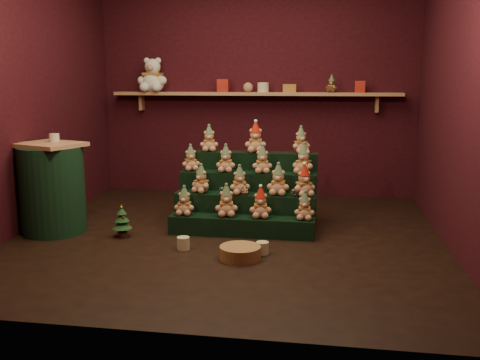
% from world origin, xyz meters
% --- Properties ---
extents(ground, '(4.00, 4.00, 0.00)m').
position_xyz_m(ground, '(0.00, 0.00, 0.00)').
color(ground, black).
rests_on(ground, ground).
extents(back_wall, '(4.00, 0.10, 2.80)m').
position_xyz_m(back_wall, '(0.00, 2.05, 1.40)').
color(back_wall, black).
rests_on(back_wall, ground).
extents(front_wall, '(4.00, 0.10, 2.80)m').
position_xyz_m(front_wall, '(0.00, -2.05, 1.40)').
color(front_wall, black).
rests_on(front_wall, ground).
extents(left_wall, '(0.10, 4.00, 2.80)m').
position_xyz_m(left_wall, '(-2.05, 0.00, 1.40)').
color(left_wall, black).
rests_on(left_wall, ground).
extents(right_wall, '(0.10, 4.00, 2.80)m').
position_xyz_m(right_wall, '(2.05, 0.00, 1.40)').
color(right_wall, black).
rests_on(right_wall, ground).
extents(back_shelf, '(3.60, 0.26, 0.24)m').
position_xyz_m(back_shelf, '(0.00, 1.87, 1.29)').
color(back_shelf, tan).
rests_on(back_shelf, ground).
extents(riser_tier_front, '(1.40, 0.22, 0.18)m').
position_xyz_m(riser_tier_front, '(0.12, 0.07, 0.09)').
color(riser_tier_front, black).
rests_on(riser_tier_front, ground).
extents(riser_tier_midfront, '(1.40, 0.22, 0.36)m').
position_xyz_m(riser_tier_midfront, '(0.12, 0.29, 0.18)').
color(riser_tier_midfront, black).
rests_on(riser_tier_midfront, ground).
extents(riser_tier_midback, '(1.40, 0.22, 0.54)m').
position_xyz_m(riser_tier_midback, '(0.12, 0.51, 0.27)').
color(riser_tier_midback, black).
rests_on(riser_tier_midback, ground).
extents(riser_tier_back, '(1.40, 0.22, 0.72)m').
position_xyz_m(riser_tier_back, '(0.12, 0.73, 0.36)').
color(riser_tier_back, black).
rests_on(riser_tier_back, ground).
extents(teddy_0, '(0.20, 0.18, 0.28)m').
position_xyz_m(teddy_0, '(-0.44, 0.07, 0.32)').
color(teddy_0, tan).
rests_on(teddy_0, riser_tier_front).
extents(teddy_1, '(0.25, 0.23, 0.30)m').
position_xyz_m(teddy_1, '(-0.03, 0.09, 0.33)').
color(teddy_1, tan).
rests_on(teddy_1, riser_tier_front).
extents(teddy_2, '(0.23, 0.21, 0.29)m').
position_xyz_m(teddy_2, '(0.30, 0.08, 0.33)').
color(teddy_2, tan).
rests_on(teddy_2, riser_tier_front).
extents(teddy_3, '(0.19, 0.17, 0.26)m').
position_xyz_m(teddy_3, '(0.72, 0.07, 0.31)').
color(teddy_3, tan).
rests_on(teddy_3, riser_tier_front).
extents(teddy_4, '(0.26, 0.25, 0.28)m').
position_xyz_m(teddy_4, '(-0.32, 0.29, 0.50)').
color(teddy_4, tan).
rests_on(teddy_4, riser_tier_midfront).
extents(teddy_5, '(0.25, 0.24, 0.28)m').
position_xyz_m(teddy_5, '(0.07, 0.27, 0.50)').
color(teddy_5, tan).
rests_on(teddy_5, riser_tier_midfront).
extents(teddy_6, '(0.23, 0.21, 0.31)m').
position_xyz_m(teddy_6, '(0.45, 0.30, 0.51)').
color(teddy_6, tan).
rests_on(teddy_6, riser_tier_midfront).
extents(teddy_7, '(0.29, 0.28, 0.30)m').
position_xyz_m(teddy_7, '(0.70, 0.28, 0.51)').
color(teddy_7, tan).
rests_on(teddy_7, riser_tier_midfront).
extents(teddy_8, '(0.24, 0.24, 0.26)m').
position_xyz_m(teddy_8, '(-0.49, 0.53, 0.67)').
color(teddy_8, tan).
rests_on(teddy_8, riser_tier_midback).
extents(teddy_9, '(0.20, 0.18, 0.28)m').
position_xyz_m(teddy_9, '(-0.11, 0.49, 0.68)').
color(teddy_9, tan).
rests_on(teddy_9, riser_tier_midback).
extents(teddy_10, '(0.22, 0.21, 0.28)m').
position_xyz_m(teddy_10, '(0.27, 0.49, 0.68)').
color(teddy_10, tan).
rests_on(teddy_10, riser_tier_midback).
extents(teddy_11, '(0.27, 0.26, 0.30)m').
position_xyz_m(teddy_11, '(0.68, 0.52, 0.69)').
color(teddy_11, tan).
rests_on(teddy_11, riser_tier_midback).
extents(teddy_12, '(0.22, 0.21, 0.27)m').
position_xyz_m(teddy_12, '(-0.33, 0.72, 0.86)').
color(teddy_12, tan).
rests_on(teddy_12, riser_tier_back).
extents(teddy_13, '(0.25, 0.23, 0.31)m').
position_xyz_m(teddy_13, '(0.17, 0.71, 0.88)').
color(teddy_13, tan).
rests_on(teddy_13, riser_tier_back).
extents(teddy_14, '(0.25, 0.24, 0.27)m').
position_xyz_m(teddy_14, '(0.64, 0.75, 0.86)').
color(teddy_14, tan).
rests_on(teddy_14, riser_tier_back).
extents(snow_globe_a, '(0.06, 0.06, 0.08)m').
position_xyz_m(snow_globe_a, '(-0.10, 0.23, 0.40)').
color(snow_globe_a, black).
rests_on(snow_globe_a, riser_tier_midfront).
extents(snow_globe_b, '(0.07, 0.07, 0.09)m').
position_xyz_m(snow_globe_b, '(0.13, 0.23, 0.41)').
color(snow_globe_b, black).
rests_on(snow_globe_b, riser_tier_midfront).
extents(snow_globe_c, '(0.06, 0.06, 0.08)m').
position_xyz_m(snow_globe_c, '(0.61, 0.23, 0.40)').
color(snow_globe_c, black).
rests_on(snow_globe_c, riser_tier_midfront).
extents(side_table, '(0.70, 0.65, 0.88)m').
position_xyz_m(side_table, '(-1.71, -0.11, 0.44)').
color(side_table, tan).
rests_on(side_table, ground).
extents(table_ornament, '(0.10, 0.10, 0.08)m').
position_xyz_m(table_ornament, '(-1.71, -0.01, 0.92)').
color(table_ornament, beige).
rests_on(table_ornament, side_table).
extents(mini_christmas_tree, '(0.19, 0.19, 0.32)m').
position_xyz_m(mini_christmas_tree, '(-0.99, -0.16, 0.15)').
color(mini_christmas_tree, '#432E18').
rests_on(mini_christmas_tree, ground).
extents(mug_left, '(0.11, 0.11, 0.11)m').
position_xyz_m(mug_left, '(-0.31, -0.44, 0.06)').
color(mug_left, beige).
rests_on(mug_left, ground).
extents(mug_right, '(0.11, 0.11, 0.11)m').
position_xyz_m(mug_right, '(0.39, -0.47, 0.05)').
color(mug_right, beige).
rests_on(mug_right, ground).
extents(wicker_basket, '(0.45, 0.45, 0.11)m').
position_xyz_m(wicker_basket, '(0.22, -0.62, 0.05)').
color(wicker_basket, '#AA7544').
rests_on(wicker_basket, ground).
extents(white_bear, '(0.39, 0.35, 0.54)m').
position_xyz_m(white_bear, '(-1.30, 1.84, 1.59)').
color(white_bear, white).
rests_on(white_bear, back_shelf).
extents(brown_bear, '(0.17, 0.15, 0.20)m').
position_xyz_m(brown_bear, '(0.95, 1.84, 1.42)').
color(brown_bear, '#512C1B').
rests_on(brown_bear, back_shelf).
extents(gift_tin_red_a, '(0.14, 0.14, 0.16)m').
position_xyz_m(gift_tin_red_a, '(-0.39, 1.85, 1.40)').
color(gift_tin_red_a, '#B3281B').
rests_on(gift_tin_red_a, back_shelf).
extents(gift_tin_cream, '(0.14, 0.14, 0.12)m').
position_xyz_m(gift_tin_cream, '(0.11, 1.85, 1.38)').
color(gift_tin_cream, beige).
rests_on(gift_tin_cream, back_shelf).
extents(gift_tin_red_b, '(0.12, 0.12, 0.14)m').
position_xyz_m(gift_tin_red_b, '(1.28, 1.85, 1.39)').
color(gift_tin_red_b, '#B3281B').
rests_on(gift_tin_red_b, back_shelf).
extents(shelf_plush_ball, '(0.12, 0.12, 0.12)m').
position_xyz_m(shelf_plush_ball, '(-0.08, 1.85, 1.38)').
color(shelf_plush_ball, tan).
rests_on(shelf_plush_ball, back_shelf).
extents(scarf_gift_box, '(0.16, 0.10, 0.10)m').
position_xyz_m(scarf_gift_box, '(0.44, 1.85, 1.37)').
color(scarf_gift_box, orange).
rests_on(scarf_gift_box, back_shelf).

